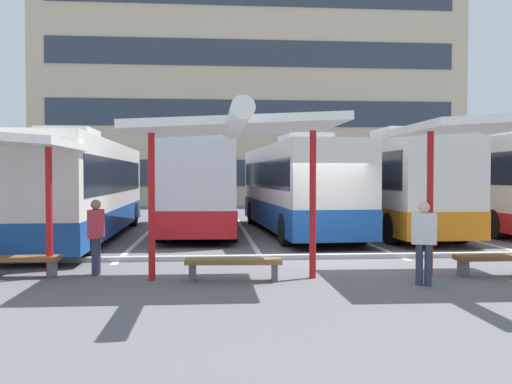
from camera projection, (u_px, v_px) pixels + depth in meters
The scene contains 20 objects.
ground_plane at pixel (333, 259), 14.31m from camera, with size 160.00×160.00×0.00m, color slate.
terminal_building at pixel (249, 97), 44.92m from camera, with size 31.42×11.33×19.77m.
coach_bus_0 at pixel (80, 190), 18.75m from camera, with size 2.82×12.49×3.60m.
coach_bus_1 at pixel (202, 187), 21.40m from camera, with size 2.96×10.50×3.66m.
coach_bus_2 at pixel (297, 189), 20.83m from camera, with size 3.20×11.04×3.59m.
coach_bus_3 at pixel (387, 186), 21.05m from camera, with size 2.72×10.63×3.81m.
coach_bus_4 at pixel (476, 184), 22.51m from camera, with size 2.70×10.70×3.83m.
lane_stripe_0 at pixel (43, 235), 20.00m from camera, with size 0.16×14.00×0.01m, color white.
lane_stripe_1 at pixel (146, 234), 20.31m from camera, with size 0.16×14.00×0.01m, color white.
lane_stripe_2 at pixel (246, 233), 20.62m from camera, with size 0.16×14.00×0.01m, color white.
lane_stripe_3 at pixel (343, 232), 20.92m from camera, with size 0.16×14.00×0.01m, color white.
lane_stripe_4 at pixel (437, 232), 21.23m from camera, with size 0.16×14.00×0.01m, color white.
bench_1 at pixel (13, 261), 11.69m from camera, with size 1.93×0.46×0.45m.
waiting_shelter_1 at pixel (234, 129), 11.14m from camera, with size 4.33×4.85×3.35m.
bench_2 at pixel (234, 264), 11.32m from camera, with size 2.00×0.56×0.45m.
waiting_shelter_2 at pixel (501, 127), 11.61m from camera, with size 3.80×5.12×3.45m.
bench_3 at pixel (496, 261), 11.83m from camera, with size 1.73×0.42×0.45m.
platform_kerb at pixel (333, 256), 14.33m from camera, with size 44.00×0.24×0.12m, color #ADADA8.
waiting_passenger_0 at pixel (424, 237), 10.82m from camera, with size 0.52×0.37×1.64m.
waiting_passenger_1 at pixel (96, 232), 11.98m from camera, with size 0.29×0.50×1.63m.
Camera 1 is at (-3.19, -14.04, 2.15)m, focal length 38.96 mm.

